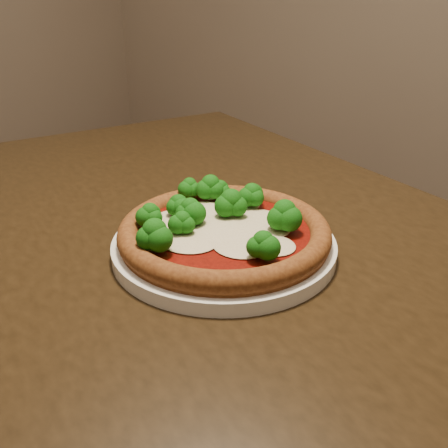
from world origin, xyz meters
The scene contains 3 objects.
dining_table centered at (0.05, 0.15, 0.65)m, with size 1.50×1.23×0.75m.
plate centered at (0.07, 0.14, 0.76)m, with size 0.29×0.29×0.02m, color white.
pizza centered at (0.07, 0.14, 0.78)m, with size 0.27×0.27×0.06m.
Camera 1 is at (0.40, -0.33, 1.07)m, focal length 40.00 mm.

